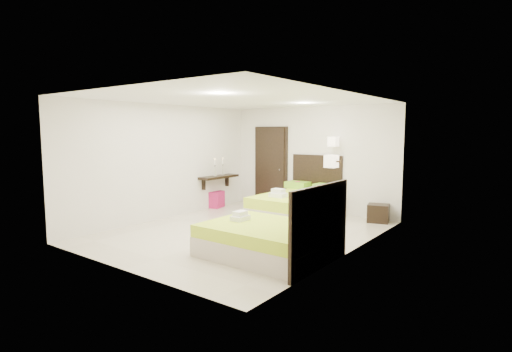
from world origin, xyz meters
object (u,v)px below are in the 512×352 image
Objects in this scene: bed_double at (270,239)px; nightstand at (378,213)px; bed_single at (296,204)px; ottoman at (214,199)px.

nightstand is (0.50, 3.45, -0.09)m from bed_double.
bed_single is 5.06× the size of nightstand.
nightstand is (1.66, 0.75, -0.14)m from bed_single.
bed_single is 1.15× the size of bed_double.
bed_double is 4.39× the size of nightstand.
bed_double is 3.49m from nightstand.
bed_single reaches higher than ottoman.
bed_single is 5.31× the size of ottoman.
ottoman is (-2.43, -0.12, -0.13)m from bed_single.
nightstand is 1.05× the size of ottoman.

